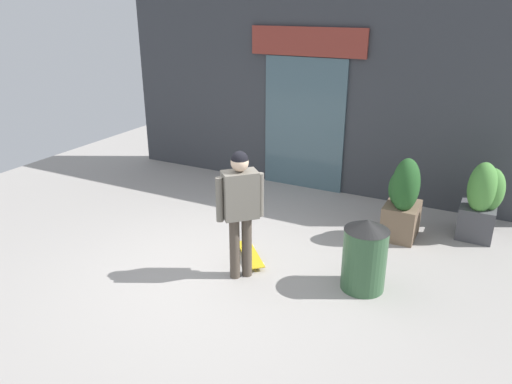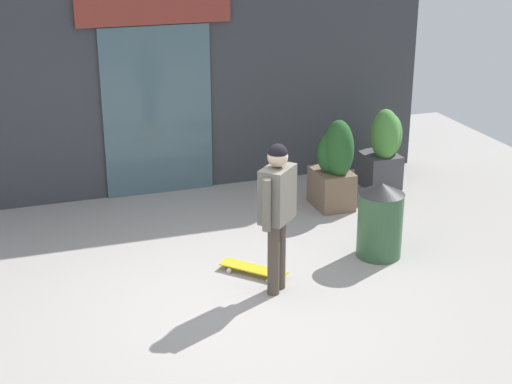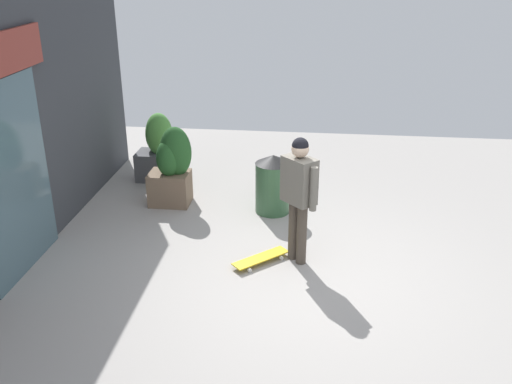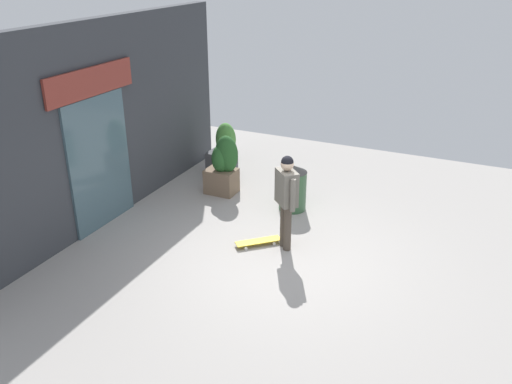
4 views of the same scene
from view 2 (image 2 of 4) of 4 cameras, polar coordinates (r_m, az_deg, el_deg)
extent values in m
plane|color=#9E9993|center=(8.57, -0.93, -7.43)|extent=(12.00, 12.00, 0.00)
cube|color=#383A3F|center=(11.17, -6.60, 9.17)|extent=(7.77, 0.25, 3.66)
cube|color=#47606B|center=(11.14, -7.18, 5.82)|extent=(1.55, 0.06, 2.41)
cube|color=maroon|center=(10.84, -7.45, 13.28)|extent=(2.12, 0.05, 0.49)
cylinder|color=#4C4238|center=(8.39, 1.28, -4.88)|extent=(0.13, 0.13, 0.84)
cylinder|color=#4C4238|center=(8.52, 1.75, -4.47)|extent=(0.13, 0.13, 0.84)
cube|color=#6B665B|center=(8.18, 1.56, -0.15)|extent=(0.48, 0.48, 0.59)
cylinder|color=#6B665B|center=(7.97, 0.78, -0.96)|extent=(0.09, 0.09, 0.56)
cylinder|color=#6B665B|center=(8.41, 2.30, 0.20)|extent=(0.09, 0.09, 0.56)
sphere|color=beige|center=(8.04, 1.59, 2.57)|extent=(0.22, 0.22, 0.22)
sphere|color=black|center=(8.03, 1.60, 2.83)|extent=(0.21, 0.21, 0.21)
cube|color=gold|center=(8.97, -0.19, -5.59)|extent=(0.69, 0.72, 0.02)
cylinder|color=silver|center=(9.02, -1.96, -5.75)|extent=(0.06, 0.06, 0.05)
cylinder|color=silver|center=(9.18, -1.28, -5.22)|extent=(0.06, 0.06, 0.05)
cylinder|color=silver|center=(8.79, 0.94, -6.46)|extent=(0.06, 0.06, 0.05)
cylinder|color=silver|center=(8.97, 1.59, -5.90)|extent=(0.06, 0.06, 0.05)
cube|color=brown|center=(10.86, 5.52, 0.26)|extent=(0.48, 0.63, 0.52)
ellipsoid|color=#235123|center=(10.67, 5.53, 2.81)|extent=(0.41, 0.39, 0.59)
ellipsoid|color=#235123|center=(10.57, 6.04, 3.13)|extent=(0.39, 0.50, 0.80)
cube|color=#47474C|center=(11.73, 8.95, 1.62)|extent=(0.50, 0.59, 0.50)
ellipsoid|color=#4C8C3D|center=(11.60, 9.68, 4.09)|extent=(0.38, 0.38, 0.65)
ellipsoid|color=#4C8C3D|center=(11.46, 9.39, 4.13)|extent=(0.40, 0.47, 0.76)
cylinder|color=#335938|center=(9.39, 9.01, -2.40)|extent=(0.53, 0.53, 0.79)
cone|color=black|center=(9.22, 9.17, 0.24)|extent=(0.55, 0.55, 0.13)
camera|label=1|loc=(5.89, 47.12, 7.08)|focal=34.10mm
camera|label=3|loc=(7.95, -48.99, 11.83)|focal=39.81mm
camera|label=4|loc=(6.45, -70.64, 12.87)|focal=37.44mm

